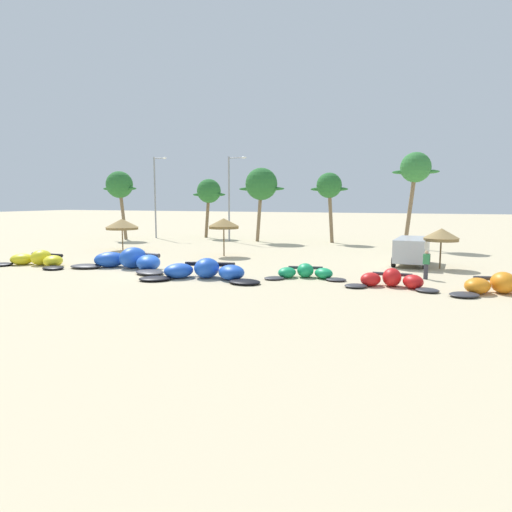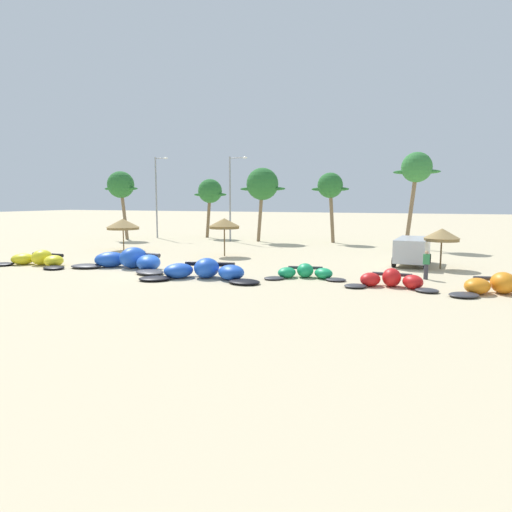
% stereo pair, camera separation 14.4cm
% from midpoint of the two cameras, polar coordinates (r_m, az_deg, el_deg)
% --- Properties ---
extents(ground_plane, '(260.00, 260.00, 0.00)m').
position_cam_midpoint_polar(ground_plane, '(28.66, -11.22, -1.97)').
color(ground_plane, beige).
extents(kite_far_left, '(6.27, 2.86, 1.03)m').
position_cam_midpoint_polar(kite_far_left, '(34.13, -25.42, -0.42)').
color(kite_far_left, black).
rests_on(kite_far_left, ground).
extents(kite_left, '(7.68, 4.00, 1.35)m').
position_cam_midpoint_polar(kite_left, '(30.48, -15.42, -0.57)').
color(kite_left, '#333338').
rests_on(kite_left, ground).
extents(kite_left_of_center, '(7.10, 3.86, 1.13)m').
position_cam_midpoint_polar(kite_left_of_center, '(25.82, -6.27, -1.89)').
color(kite_left_of_center, black).
rests_on(kite_left_of_center, ground).
extents(kite_center, '(4.67, 2.74, 0.81)m').
position_cam_midpoint_polar(kite_center, '(26.06, 6.30, -2.08)').
color(kite_center, '#333338').
rests_on(kite_center, ground).
extents(kite_right_of_center, '(4.79, 2.23, 0.95)m').
position_cam_midpoint_polar(kite_right_of_center, '(24.20, 16.69, -2.93)').
color(kite_right_of_center, '#333338').
rests_on(kite_right_of_center, ground).
extents(kite_right, '(5.66, 3.22, 1.03)m').
position_cam_midpoint_polar(kite_right, '(24.41, 28.84, -3.35)').
color(kite_right, '#333338').
rests_on(kite_right, ground).
extents(beach_umbrella_near_van, '(2.90, 2.90, 2.75)m').
position_cam_midpoint_polar(beach_umbrella_near_van, '(41.87, -16.18, 3.84)').
color(beach_umbrella_near_van, brown).
rests_on(beach_umbrella_near_van, ground).
extents(beach_umbrella_middle, '(2.45, 2.45, 2.98)m').
position_cam_midpoint_polar(beach_umbrella_middle, '(35.89, -3.86, 4.07)').
color(beach_umbrella_middle, brown).
rests_on(beach_umbrella_middle, ground).
extents(beach_umbrella_near_palms, '(2.24, 2.24, 2.61)m').
position_cam_midpoint_polar(beach_umbrella_near_palms, '(31.48, 22.30, 2.46)').
color(beach_umbrella_near_palms, brown).
rests_on(beach_umbrella_near_palms, ground).
extents(parked_van, '(2.41, 4.73, 1.84)m').
position_cam_midpoint_polar(parked_van, '(32.77, 19.07, 0.82)').
color(parked_van, '#B2B7BC').
rests_on(parked_van, ground).
extents(person_near_kites, '(0.36, 0.24, 1.62)m').
position_cam_midpoint_polar(person_near_kites, '(27.18, 20.62, -1.03)').
color(person_near_kites, '#383842').
rests_on(person_near_kites, ground).
extents(palm_leftmost, '(4.42, 2.95, 7.54)m').
position_cam_midpoint_polar(palm_leftmost, '(53.31, -16.44, 8.43)').
color(palm_leftmost, '#7F6647').
rests_on(palm_leftmost, ground).
extents(palm_left, '(4.16, 2.77, 6.80)m').
position_cam_midpoint_polar(palm_left, '(53.56, -5.68, 7.97)').
color(palm_left, brown).
rests_on(palm_left, ground).
extents(palm_left_of_gap, '(5.04, 3.36, 7.73)m').
position_cam_midpoint_polar(palm_left_of_gap, '(48.31, 0.88, 8.89)').
color(palm_left_of_gap, '#7F6647').
rests_on(palm_left_of_gap, ground).
extents(palm_center_left, '(3.89, 2.59, 7.17)m').
position_cam_midpoint_polar(palm_center_left, '(47.77, 9.34, 8.54)').
color(palm_center_left, '#7F6647').
rests_on(palm_center_left, ground).
extents(palm_center_right, '(4.06, 2.71, 8.66)m').
position_cam_midpoint_polar(palm_center_right, '(44.08, 19.48, 10.18)').
color(palm_center_right, '#7F6647').
rests_on(palm_center_right, ground).
extents(lamppost_west, '(1.74, 0.24, 9.22)m').
position_cam_midpoint_polar(lamppost_west, '(53.96, -12.15, 7.67)').
color(lamppost_west, gray).
rests_on(lamppost_west, ground).
extents(lamppost_west_center, '(2.09, 0.24, 8.88)m').
position_cam_midpoint_polar(lamppost_west_center, '(48.54, -2.98, 7.74)').
color(lamppost_west_center, gray).
rests_on(lamppost_west_center, ground).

